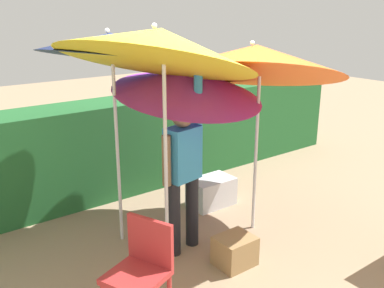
# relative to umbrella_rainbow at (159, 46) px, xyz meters

# --- Properties ---
(ground_plane) EXTENTS (24.00, 24.00, 0.00)m
(ground_plane) POSITION_rel_umbrella_rainbow_xyz_m (0.60, 0.02, -2.20)
(ground_plane) COLOR #9E8466
(hedge_row) EXTENTS (8.00, 0.70, 1.31)m
(hedge_row) POSITION_rel_umbrella_rainbow_xyz_m (0.60, 2.00, -1.55)
(hedge_row) COLOR #23602D
(hedge_row) RESTS_ON ground_plane
(umbrella_rainbow) EXTENTS (1.88, 1.82, 2.70)m
(umbrella_rainbow) POSITION_rel_umbrella_rainbow_xyz_m (0.00, 0.00, 0.00)
(umbrella_rainbow) COLOR silver
(umbrella_rainbow) RESTS_ON ground_plane
(umbrella_orange) EXTENTS (1.68, 1.69, 2.06)m
(umbrella_orange) POSITION_rel_umbrella_rainbow_xyz_m (0.69, 0.49, -0.45)
(umbrella_orange) COLOR silver
(umbrella_orange) RESTS_ON ground_plane
(umbrella_yellow) EXTENTS (2.01, 1.94, 2.51)m
(umbrella_yellow) POSITION_rel_umbrella_rainbow_xyz_m (1.25, 0.04, -0.21)
(umbrella_yellow) COLOR silver
(umbrella_yellow) RESTS_ON ground_plane
(umbrella_navy) EXTENTS (1.47, 1.45, 2.47)m
(umbrella_navy) POSITION_rel_umbrella_rainbow_xyz_m (-0.12, 0.73, -0.04)
(umbrella_navy) COLOR silver
(umbrella_navy) RESTS_ON ground_plane
(person_vendor) EXTENTS (0.56, 0.28, 1.88)m
(person_vendor) POSITION_rel_umbrella_rainbow_xyz_m (0.33, 0.12, -1.27)
(person_vendor) COLOR black
(person_vendor) RESTS_ON ground_plane
(chair_plastic) EXTENTS (0.57, 0.57, 0.89)m
(chair_plastic) POSITION_rel_umbrella_rainbow_xyz_m (-0.61, -0.61, -1.69)
(chair_plastic) COLOR #B72D2D
(chair_plastic) RESTS_ON ground_plane
(cooler_box) EXTENTS (0.59, 0.38, 0.37)m
(cooler_box) POSITION_rel_umbrella_rainbow_xyz_m (1.28, 0.79, -2.01)
(cooler_box) COLOR silver
(cooler_box) RESTS_ON ground_plane
(crate_cardboard) EXTENTS (0.38, 0.33, 0.31)m
(crate_cardboard) POSITION_rel_umbrella_rainbow_xyz_m (0.57, -0.45, -2.05)
(crate_cardboard) COLOR #9E7A4C
(crate_cardboard) RESTS_ON ground_plane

